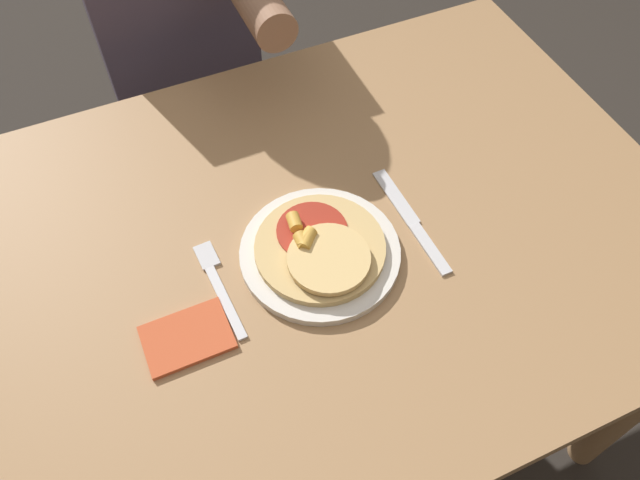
% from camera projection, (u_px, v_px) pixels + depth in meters
% --- Properties ---
extents(ground_plane, '(8.00, 8.00, 0.00)m').
position_uv_depth(ground_plane, '(329.00, 399.00, 1.56)').
color(ground_plane, '#2D2823').
extents(dining_table, '(1.11, 0.84, 0.72)m').
position_uv_depth(dining_table, '(334.00, 266.00, 1.06)').
color(dining_table, '#9E754C').
rests_on(dining_table, ground_plane).
extents(plate, '(0.24, 0.24, 0.01)m').
position_uv_depth(plate, '(320.00, 253.00, 0.93)').
color(plate, silver).
rests_on(plate, dining_table).
extents(pizza, '(0.20, 0.20, 0.04)m').
position_uv_depth(pizza, '(320.00, 248.00, 0.92)').
color(pizza, tan).
rests_on(pizza, plate).
extents(fork, '(0.03, 0.18, 0.00)m').
position_uv_depth(fork, '(218.00, 283.00, 0.91)').
color(fork, silver).
rests_on(fork, dining_table).
extents(knife, '(0.02, 0.22, 0.00)m').
position_uv_depth(knife, '(412.00, 222.00, 0.97)').
color(knife, silver).
rests_on(knife, dining_table).
extents(napkin, '(0.12, 0.08, 0.01)m').
position_uv_depth(napkin, '(187.00, 337.00, 0.86)').
color(napkin, '#C6512D').
rests_on(napkin, dining_table).
extents(person_diner, '(0.32, 0.52, 1.23)m').
position_uv_depth(person_diner, '(170.00, 10.00, 1.31)').
color(person_diner, '#2D2D38').
rests_on(person_diner, ground_plane).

